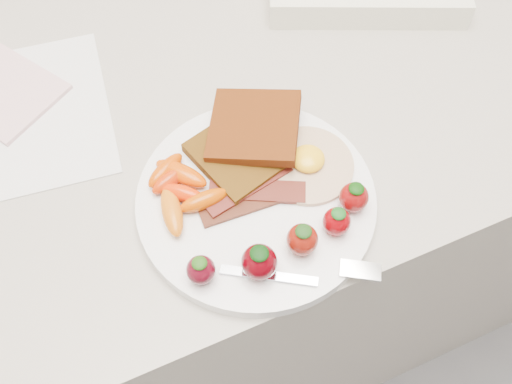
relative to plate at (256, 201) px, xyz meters
name	(u,v)px	position (x,y,z in m)	size (l,w,h in m)	color
counter	(229,245)	(0.02, 0.17, -0.46)	(2.00, 0.60, 0.90)	gray
plate	(256,201)	(0.00, 0.00, 0.00)	(0.27, 0.27, 0.02)	white
toast_lower	(242,152)	(0.01, 0.06, 0.02)	(0.10, 0.10, 0.01)	#301C09
toast_upper	(254,126)	(0.03, 0.08, 0.03)	(0.10, 0.10, 0.01)	black
fried_egg	(307,163)	(0.07, 0.01, 0.01)	(0.13, 0.13, 0.02)	beige
bacon_strips	(250,193)	(0.00, 0.00, 0.01)	(0.12, 0.07, 0.01)	black
baby_carrots	(179,188)	(-0.08, 0.04, 0.02)	(0.08, 0.11, 0.02)	#BC2C05
strawberries	(291,239)	(0.01, -0.07, 0.03)	(0.21, 0.06, 0.05)	#490713
fork	(311,273)	(0.01, -0.11, 0.01)	(0.16, 0.08, 0.00)	silver
paper_sheet	(37,113)	(-0.20, 0.23, -0.01)	(0.18, 0.24, 0.00)	silver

